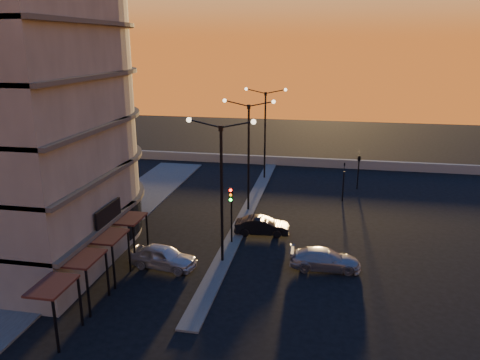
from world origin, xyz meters
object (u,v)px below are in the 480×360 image
object	(u,v)px
streetlamp_mid	(249,147)
traffic_light_main	(231,206)
car_wagon	(325,259)
car_hatchback	(163,257)
car_sedan	(262,226)

from	to	relation	value
streetlamp_mid	traffic_light_main	distance (m)	7.62
traffic_light_main	car_wagon	bearing A→B (deg)	-21.42
streetlamp_mid	car_wagon	bearing A→B (deg)	-55.70
streetlamp_mid	car_wagon	world-z (taller)	streetlamp_mid
streetlamp_mid	car_wagon	size ratio (longest dim) A/B	2.12
car_hatchback	car_sedan	world-z (taller)	car_hatchback
traffic_light_main	car_wagon	distance (m)	7.48
traffic_light_main	car_hatchback	world-z (taller)	traffic_light_main
car_sedan	car_wagon	bearing A→B (deg)	-140.16
car_hatchback	car_wagon	size ratio (longest dim) A/B	0.98
traffic_light_main	car_wagon	size ratio (longest dim) A/B	0.95
streetlamp_mid	car_sedan	bearing A→B (deg)	-69.04
streetlamp_mid	car_hatchback	distance (m)	12.96
traffic_light_main	car_sedan	world-z (taller)	traffic_light_main
car_hatchback	car_wagon	bearing A→B (deg)	-71.71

